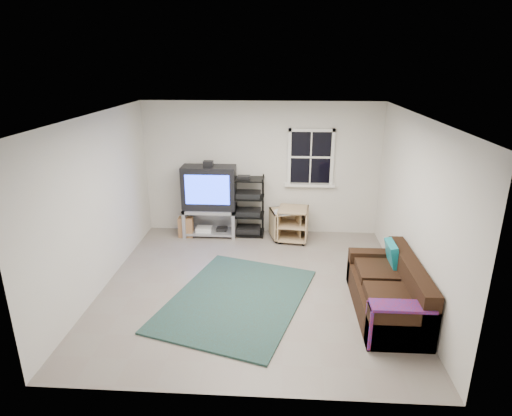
# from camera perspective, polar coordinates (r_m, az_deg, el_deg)

# --- Properties ---
(room) EXTENTS (4.60, 4.62, 4.60)m
(room) POSITION_cam_1_polar(r_m,az_deg,el_deg) (8.34, 7.29, 6.23)
(room) COLOR slate
(room) RESTS_ON ground
(tv_unit) EXTENTS (1.03, 0.51, 1.51)m
(tv_unit) POSITION_cam_1_polar(r_m,az_deg,el_deg) (8.37, -6.23, 1.72)
(tv_unit) COLOR #9B9CA3
(tv_unit) RESTS_ON ground
(av_rack) EXTENTS (0.60, 0.44, 1.21)m
(av_rack) POSITION_cam_1_polar(r_m,az_deg,el_deg) (8.41, -1.00, -0.27)
(av_rack) COLOR black
(av_rack) RESTS_ON ground
(side_table_left) EXTENTS (0.62, 0.62, 0.65)m
(side_table_left) POSITION_cam_1_polar(r_m,az_deg,el_deg) (8.27, 4.99, -1.96)
(side_table_left) COLOR tan
(side_table_left) RESTS_ON ground
(side_table_right) EXTENTS (0.63, 0.63, 0.60)m
(side_table_right) POSITION_cam_1_polar(r_m,az_deg,el_deg) (8.35, 3.77, -1.84)
(side_table_right) COLOR tan
(side_table_right) RESTS_ON ground
(sofa) EXTENTS (0.81, 1.82, 0.83)m
(sofa) POSITION_cam_1_polar(r_m,az_deg,el_deg) (6.24, 17.34, -10.75)
(sofa) COLOR black
(sofa) RESTS_ON ground
(shag_rug) EXTENTS (2.41, 2.86, 0.03)m
(shag_rug) POSITION_cam_1_polar(r_m,az_deg,el_deg) (6.38, -2.58, -12.03)
(shag_rug) COLOR black
(shag_rug) RESTS_ON ground
(paper_bag) EXTENTS (0.29, 0.19, 0.40)m
(paper_bag) POSITION_cam_1_polar(r_m,az_deg,el_deg) (8.55, -9.34, -2.52)
(paper_bag) COLOR #A27649
(paper_bag) RESTS_ON ground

